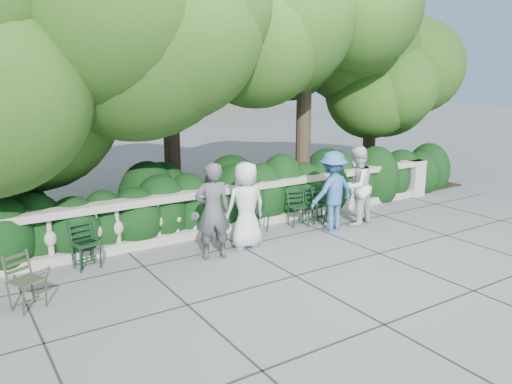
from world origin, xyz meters
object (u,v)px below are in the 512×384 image
chair_c (301,228)px  person_older_blue (332,191)px  chair_a (92,267)px  person_woman_grey (213,211)px  chair_b (91,271)px  chair_f (320,223)px  person_casual_man (356,186)px  chair_weathered (35,311)px  person_businessman (246,205)px  chair_e (328,222)px  chair_d (260,233)px

chair_c → person_older_blue: size_ratio=0.49×
chair_a → person_woman_grey: person_woman_grey is taller
person_woman_grey → chair_c: bearing=-152.7°
chair_b → person_older_blue: 5.17m
chair_a → chair_b: (-0.06, -0.18, 0.00)m
chair_b → person_older_blue: person_older_blue is taller
chair_c → chair_f: size_ratio=1.00×
chair_b → person_older_blue: bearing=-12.9°
person_casual_man → chair_c: bearing=-36.6°
chair_b → chair_weathered: size_ratio=1.00×
chair_f → person_woman_grey: person_woman_grey is taller
person_woman_grey → person_older_blue: person_woman_grey is taller
chair_c → person_woman_grey: size_ratio=0.47×
chair_c → person_businessman: bearing=-152.6°
chair_c → chair_e: bearing=14.3°
person_casual_man → chair_a: bearing=-22.4°
chair_b → chair_c: size_ratio=1.00×
chair_e → person_woman_grey: bearing=173.5°
person_casual_man → person_older_blue: 0.71m
person_casual_man → chair_b: bearing=-20.6°
person_woman_grey → person_casual_man: (3.70, 0.14, -0.02)m
chair_d → chair_b: bearing=179.8°
chair_b → chair_c: (4.60, -0.02, 0.00)m
person_casual_man → person_businessman: bearing=-17.2°
chair_e → person_woman_grey: person_woman_grey is taller
chair_a → person_businessman: 3.04m
chair_e → person_older_blue: bearing=-141.3°
chair_e → person_casual_man: person_casual_man is taller
chair_a → chair_weathered: (-1.14, -1.28, 0.00)m
person_older_blue → person_businessman: bearing=-4.5°
chair_f → person_woman_grey: size_ratio=0.47×
chair_b → person_businessman: 3.07m
chair_c → person_older_blue: 1.09m
chair_d → person_businessman: 1.24m
person_older_blue → person_woman_grey: bearing=-0.2°
chair_a → person_businessman: person_businessman is taller
chair_f → person_businessman: 2.44m
chair_c → chair_weathered: (-5.69, -1.09, 0.00)m
person_older_blue → chair_c: bearing=-46.2°
person_woman_grey → person_older_blue: bearing=-163.3°
chair_b → chair_f: 5.17m
chair_d → chair_e: 1.78m
person_businessman → person_woman_grey: bearing=15.1°
person_businessman → chair_e: bearing=-169.3°
chair_b → chair_d: same height
person_older_blue → chair_e: bearing=-127.4°
chair_b → chair_f: bearing=-7.6°
chair_c → chair_f: (0.57, 0.01, 0.00)m
chair_a → person_casual_man: 5.84m
chair_d → person_casual_man: bearing=-18.3°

